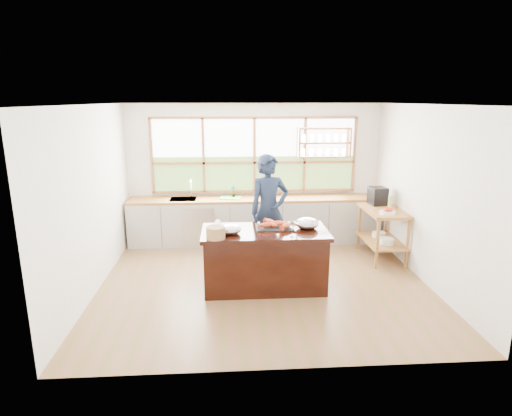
{
  "coord_description": "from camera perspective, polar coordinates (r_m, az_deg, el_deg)",
  "views": [
    {
      "loc": [
        -0.53,
        -6.18,
        2.77
      ],
      "look_at": [
        -0.11,
        0.15,
        1.15
      ],
      "focal_mm": 30.0,
      "sensor_mm": 36.0,
      "label": 1
    }
  ],
  "objects": [
    {
      "name": "lobster_pile",
      "position": [
        6.4,
        2.67,
        -2.15
      ],
      "size": [
        0.52,
        0.44,
        0.08
      ],
      "color": "red",
      "rests_on": "slate_board"
    },
    {
      "name": "back_counter",
      "position": [
        8.46,
        -0.21,
        -1.58
      ],
      "size": [
        4.9,
        0.63,
        0.9
      ],
      "color": "#BAB7B0",
      "rests_on": "ground_plane"
    },
    {
      "name": "cutting_board",
      "position": [
        8.33,
        -3.43,
        1.36
      ],
      "size": [
        0.45,
        0.36,
        0.01
      ],
      "primitive_type": "cube",
      "rotation": [
        0.0,
        0.0,
        -0.17
      ],
      "color": "#48CB3A",
      "rests_on": "back_counter"
    },
    {
      "name": "fruit_bowl",
      "position": [
        7.5,
        17.15,
        -0.45
      ],
      "size": [
        0.26,
        0.26,
        0.11
      ],
      "color": "white",
      "rests_on": "right_shelf_unit"
    },
    {
      "name": "right_shelf_unit",
      "position": [
        7.88,
        16.55,
        -2.27
      ],
      "size": [
        0.62,
        1.1,
        0.9
      ],
      "color": "#AB7B33",
      "rests_on": "ground_plane"
    },
    {
      "name": "wine_bottle",
      "position": [
        7.68,
        17.43,
        0.58
      ],
      "size": [
        0.07,
        0.07,
        0.27
      ],
      "primitive_type": "cylinder",
      "rotation": [
        0.0,
        0.0,
        -0.04
      ],
      "color": "#A3B756",
      "rests_on": "right_shelf_unit"
    },
    {
      "name": "mixing_bowl_left",
      "position": [
        6.13,
        -3.39,
        -2.87
      ],
      "size": [
        0.3,
        0.3,
        0.14
      ],
      "primitive_type": "ellipsoid",
      "color": "#B2B4B8",
      "rests_on": "island"
    },
    {
      "name": "island",
      "position": [
        6.43,
        1.16,
        -6.8
      ],
      "size": [
        1.85,
        0.9,
        0.9
      ],
      "color": "black",
      "rests_on": "ground_plane"
    },
    {
      "name": "espresso_machine",
      "position": [
        8.1,
        15.91,
        1.56
      ],
      "size": [
        0.32,
        0.34,
        0.32
      ],
      "primitive_type": "cube",
      "rotation": [
        0.0,
        0.0,
        0.14
      ],
      "color": "black",
      "rests_on": "right_shelf_unit"
    },
    {
      "name": "ground_plane",
      "position": [
        6.79,
        0.99,
        -9.77
      ],
      "size": [
        5.0,
        5.0,
        0.0
      ],
      "primitive_type": "plane",
      "color": "brown"
    },
    {
      "name": "room_shell",
      "position": [
        6.79,
        0.9,
        5.68
      ],
      "size": [
        5.02,
        4.52,
        2.71
      ],
      "color": "white",
      "rests_on": "ground_plane"
    },
    {
      "name": "potted_plant",
      "position": [
        8.37,
        -3.05,
        2.21
      ],
      "size": [
        0.15,
        0.12,
        0.24
      ],
      "primitive_type": "imported",
      "rotation": [
        0.0,
        0.0,
        -0.3
      ],
      "color": "slate",
      "rests_on": "back_counter"
    },
    {
      "name": "wine_glass",
      "position": [
        5.99,
        4.84,
        -2.32
      ],
      "size": [
        0.08,
        0.08,
        0.22
      ],
      "color": "white",
      "rests_on": "island"
    },
    {
      "name": "cook",
      "position": [
        7.17,
        1.75,
        -0.4
      ],
      "size": [
        0.8,
        0.65,
        1.9
      ],
      "primitive_type": "imported",
      "rotation": [
        0.0,
        0.0,
        0.31
      ],
      "color": "#172239",
      "rests_on": "ground_plane"
    },
    {
      "name": "parchment_roll",
      "position": [
        6.46,
        -5.27,
        -2.22
      ],
      "size": [
        0.11,
        0.31,
        0.08
      ],
      "primitive_type": "cylinder",
      "rotation": [
        1.57,
        0.0,
        -0.11
      ],
      "color": "silver",
      "rests_on": "island"
    },
    {
      "name": "slate_board",
      "position": [
        6.42,
        2.46,
        -2.57
      ],
      "size": [
        0.55,
        0.4,
        0.02
      ],
      "primitive_type": "cube",
      "rotation": [
        0.0,
        0.0,
        -0.0
      ],
      "color": "black",
      "rests_on": "island"
    },
    {
      "name": "wicker_basket",
      "position": [
        5.93,
        -5.4,
        -3.29
      ],
      "size": [
        0.26,
        0.26,
        0.17
      ],
      "primitive_type": "cylinder",
      "color": "#A4844A",
      "rests_on": "island"
    },
    {
      "name": "mixing_bowl_right",
      "position": [
        6.42,
        6.82,
        -2.06
      ],
      "size": [
        0.35,
        0.35,
        0.17
      ],
      "primitive_type": "ellipsoid",
      "color": "#B2B4B8",
      "rests_on": "island"
    }
  ]
}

